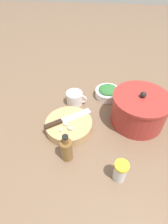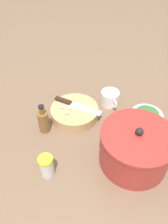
% 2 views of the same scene
% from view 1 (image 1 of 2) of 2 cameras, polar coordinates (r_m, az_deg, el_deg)
% --- Properties ---
extents(ground_plane, '(5.00, 5.00, 0.00)m').
position_cam_1_polar(ground_plane, '(0.90, 0.62, -2.80)').
color(ground_plane, brown).
extents(cutting_board, '(0.22, 0.22, 0.05)m').
position_cam_1_polar(cutting_board, '(0.85, -4.92, -4.40)').
color(cutting_board, tan).
rests_on(cutting_board, ground_plane).
extents(chef_knife, '(0.16, 0.21, 0.01)m').
position_cam_1_polar(chef_knife, '(0.84, -6.10, -2.48)').
color(chef_knife, black).
rests_on(chef_knife, cutting_board).
extents(garlic_cloves, '(0.05, 0.06, 0.02)m').
position_cam_1_polar(garlic_cloves, '(0.80, -5.57, -4.91)').
color(garlic_cloves, silver).
rests_on(garlic_cloves, cutting_board).
extents(herb_bowl, '(0.15, 0.15, 0.06)m').
position_cam_1_polar(herb_bowl, '(1.04, 7.81, 6.47)').
color(herb_bowl, white).
rests_on(herb_bowl, ground_plane).
extents(spice_jar, '(0.05, 0.05, 0.09)m').
position_cam_1_polar(spice_jar, '(0.70, 11.78, -18.37)').
color(spice_jar, silver).
rests_on(spice_jar, ground_plane).
extents(coffee_mug, '(0.09, 0.12, 0.07)m').
position_cam_1_polar(coffee_mug, '(0.98, -3.03, 4.60)').
color(coffee_mug, white).
rests_on(coffee_mug, ground_plane).
extents(oil_bottle, '(0.05, 0.05, 0.14)m').
position_cam_1_polar(oil_bottle, '(0.73, -5.70, -12.06)').
color(oil_bottle, brown).
rests_on(oil_bottle, ground_plane).
extents(stock_pot, '(0.27, 0.27, 0.18)m').
position_cam_1_polar(stock_pot, '(0.89, 17.49, 0.82)').
color(stock_pot, '#9E2D28').
rests_on(stock_pot, ground_plane).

